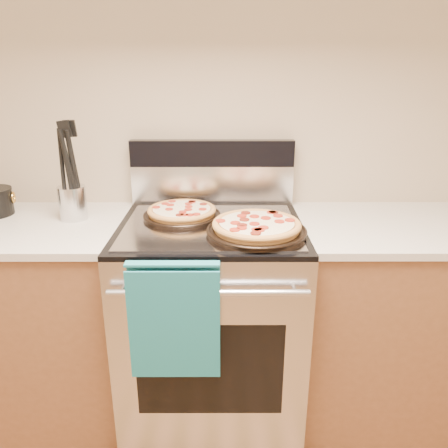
{
  "coord_description": "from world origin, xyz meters",
  "views": [
    {
      "loc": [
        0.05,
        -0.06,
        1.52
      ],
      "look_at": [
        0.05,
        1.55,
        0.95
      ],
      "focal_mm": 35.0,
      "sensor_mm": 36.0,
      "label": 1
    }
  ],
  "objects_px": {
    "pepperoni_pizza_back": "(182,212)",
    "utensil_crock": "(73,203)",
    "pepperoni_pizza_front": "(257,227)",
    "range_body": "(212,322)"
  },
  "relations": [
    {
      "from": "utensil_crock",
      "to": "pepperoni_pizza_front",
      "type": "bearing_deg",
      "value": -16.24
    },
    {
      "from": "pepperoni_pizza_front",
      "to": "utensil_crock",
      "type": "height_order",
      "value": "utensil_crock"
    },
    {
      "from": "pepperoni_pizza_back",
      "to": "utensil_crock",
      "type": "xyz_separation_m",
      "value": [
        -0.47,
        0.03,
        0.04
      ]
    },
    {
      "from": "pepperoni_pizza_back",
      "to": "utensil_crock",
      "type": "height_order",
      "value": "utensil_crock"
    },
    {
      "from": "pepperoni_pizza_back",
      "to": "pepperoni_pizza_front",
      "type": "xyz_separation_m",
      "value": [
        0.31,
        -0.2,
        0.0
      ]
    },
    {
      "from": "pepperoni_pizza_back",
      "to": "utensil_crock",
      "type": "distance_m",
      "value": 0.47
    },
    {
      "from": "range_body",
      "to": "utensil_crock",
      "type": "distance_m",
      "value": 0.81
    },
    {
      "from": "pepperoni_pizza_back",
      "to": "pepperoni_pizza_front",
      "type": "bearing_deg",
      "value": -33.17
    },
    {
      "from": "range_body",
      "to": "utensil_crock",
      "type": "height_order",
      "value": "utensil_crock"
    },
    {
      "from": "pepperoni_pizza_back",
      "to": "pepperoni_pizza_front",
      "type": "relative_size",
      "value": 0.85
    }
  ]
}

